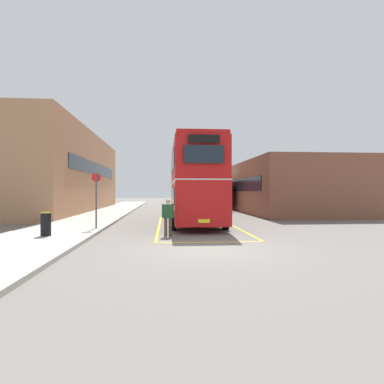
{
  "coord_description": "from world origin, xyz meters",
  "views": [
    {
      "loc": [
        -1.54,
        -10.76,
        1.95
      ],
      "look_at": [
        0.24,
        9.64,
        1.9
      ],
      "focal_mm": 30.3,
      "sensor_mm": 36.0,
      "label": 1
    }
  ],
  "objects": [
    {
      "name": "depot_building_right",
      "position": [
        9.85,
        17.73,
        2.3
      ],
      "size": [
        8.76,
        14.81,
        4.6
      ],
      "color": "brown",
      "rests_on": "ground"
    },
    {
      "name": "ground_plane",
      "position": [
        0.0,
        14.4,
        0.0
      ],
      "size": [
        135.6,
        135.6,
        0.0
      ],
      "primitive_type": "plane",
      "color": "#66605B"
    },
    {
      "name": "double_decker_bus",
      "position": [
        0.27,
        8.5,
        2.51
      ],
      "size": [
        2.96,
        10.09,
        4.75
      ],
      "color": "black",
      "rests_on": "ground"
    },
    {
      "name": "litter_bin",
      "position": [
        -6.31,
        2.82,
        0.62
      ],
      "size": [
        0.43,
        0.43,
        0.96
      ],
      "color": "black",
      "rests_on": "sidewalk_left"
    },
    {
      "name": "pedestrian_boarding",
      "position": [
        -1.36,
        3.26,
        0.94
      ],
      "size": [
        0.52,
        0.37,
        1.63
      ],
      "color": "#473828",
      "rests_on": "ground"
    },
    {
      "name": "sidewalk_left",
      "position": [
        -6.5,
        16.8,
        0.07
      ],
      "size": [
        4.0,
        57.6,
        0.14
      ],
      "primitive_type": "cube",
      "color": "#A39E93",
      "rests_on": "ground"
    },
    {
      "name": "bus_stop_sign",
      "position": [
        -4.83,
        5.36,
        1.77
      ],
      "size": [
        0.44,
        0.08,
        2.7
      ],
      "color": "#4C4C51",
      "rests_on": "sidewalk_left"
    },
    {
      "name": "bay_marking_yellow",
      "position": [
        0.26,
        6.59,
        0.0
      ],
      "size": [
        4.36,
        12.09,
        0.01
      ],
      "color": "gold",
      "rests_on": "ground"
    },
    {
      "name": "single_deck_bus",
      "position": [
        3.94,
        24.02,
        1.64
      ],
      "size": [
        3.22,
        9.18,
        3.02
      ],
      "color": "black",
      "rests_on": "ground"
    },
    {
      "name": "brick_building_left",
      "position": [
        -11.55,
        21.57,
        3.73
      ],
      "size": [
        6.97,
        24.83,
        7.45
      ],
      "color": "#AD7A56",
      "rests_on": "ground"
    }
  ]
}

